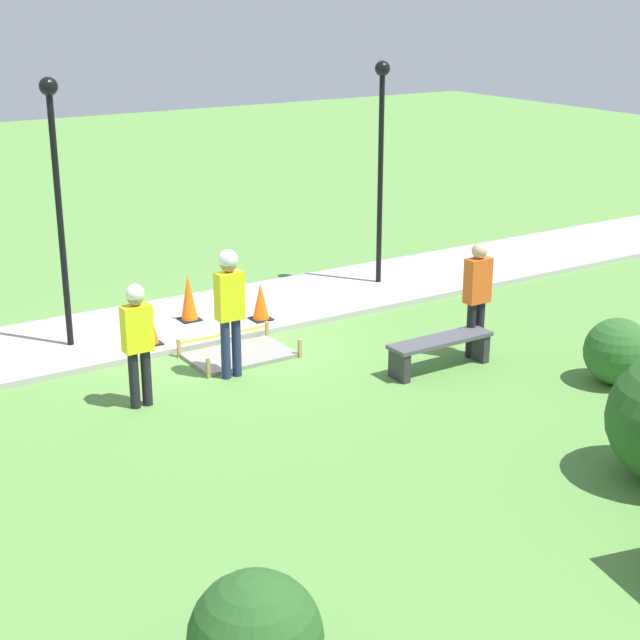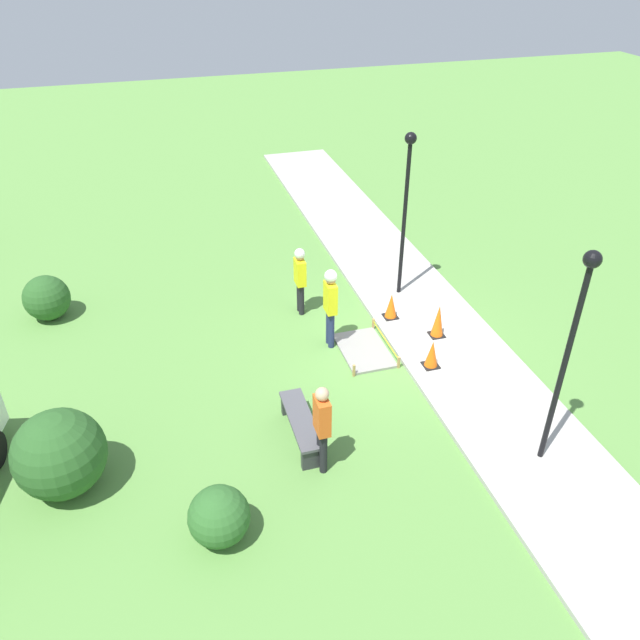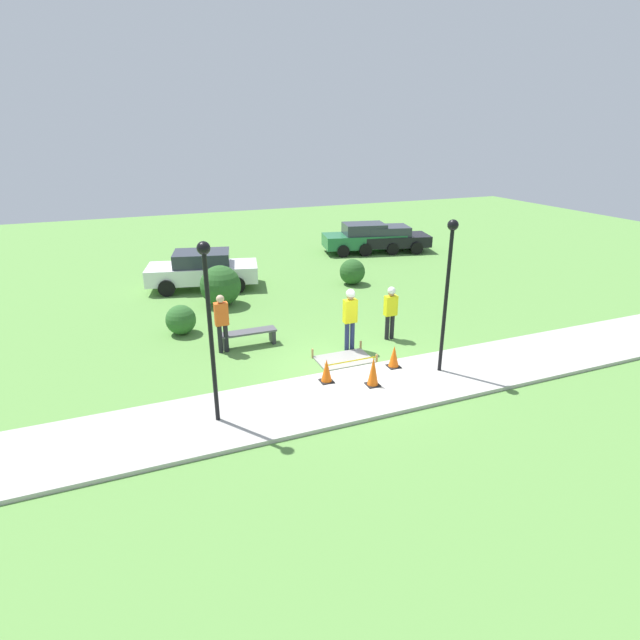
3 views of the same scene
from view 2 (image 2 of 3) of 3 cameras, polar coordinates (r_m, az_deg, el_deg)
name	(u,v)px [view 2 (image 2 of 3)]	position (r m, az deg, el deg)	size (l,w,h in m)	color
ground_plane	(391,347)	(14.44, 6.51, -2.51)	(60.00, 60.00, 0.00)	#5B8E42
sidewalk	(441,337)	(14.89, 11.05, -1.53)	(28.00, 2.54, 0.10)	#ADAAA3
wet_concrete_patch	(364,350)	(14.25, 4.04, -2.76)	(1.64, 1.08, 0.29)	gray
traffic_cone_near_patch	(432,354)	(13.66, 10.20, -3.07)	(0.34, 0.34, 0.64)	black
traffic_cone_far_patch	(438,321)	(14.62, 10.75, -0.08)	(0.34, 0.34, 0.81)	black
traffic_cone_sidewalk_edge	(391,306)	(15.18, 6.52, 1.29)	(0.34, 0.34, 0.64)	black
park_bench	(301,424)	(11.83, -1.73, -9.50)	(1.73, 0.44, 0.50)	#2D2D33
worker_supervisor	(330,300)	(13.80, 0.96, 1.80)	(0.40, 0.28, 1.95)	navy
worker_assistant	(300,275)	(15.10, -1.84, 4.10)	(0.40, 0.25, 1.76)	black
bystander_in_orange_shirt	(322,424)	(10.81, 0.19, -9.48)	(0.40, 0.24, 1.82)	black
lamppost_near	(406,194)	(15.24, 7.90, 11.37)	(0.28, 0.28, 4.16)	black
lamppost_far	(573,333)	(10.66, 22.11, -1.12)	(0.28, 0.28, 4.15)	black
shrub_rounded_near	(219,516)	(10.30, -9.22, -17.30)	(0.98, 0.98, 0.98)	#2D6028
shrub_rounded_mid	(60,454)	(11.54, -22.71, -11.22)	(1.55, 1.55, 1.55)	#285623
shrub_rounded_far	(47,298)	(16.52, -23.72, 1.86)	(1.11, 1.11, 1.11)	#285623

